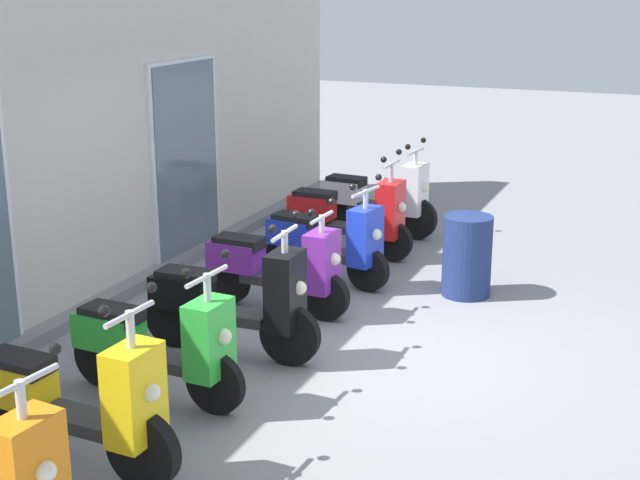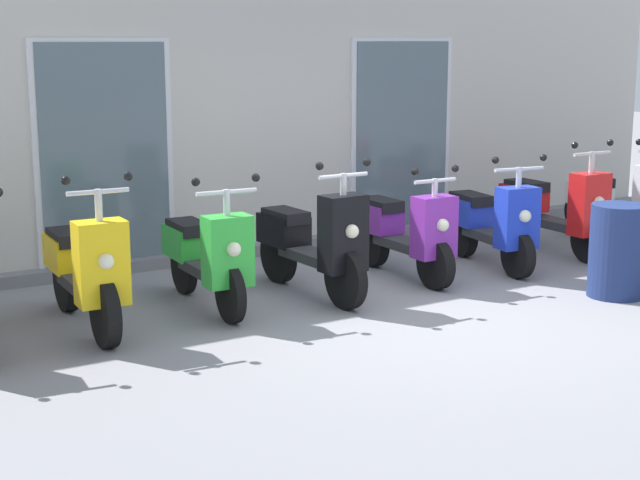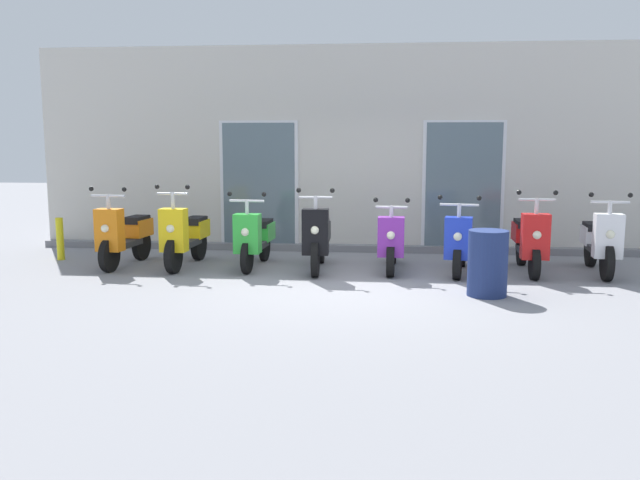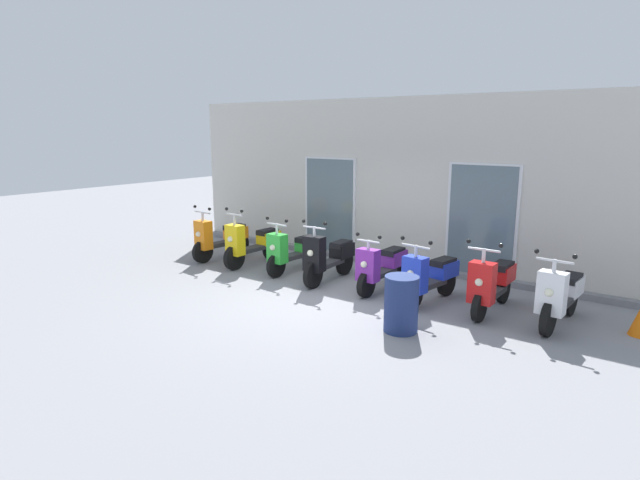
% 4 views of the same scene
% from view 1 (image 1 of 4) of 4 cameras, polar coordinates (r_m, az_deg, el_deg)
% --- Properties ---
extents(ground_plane, '(40.00, 40.00, 0.00)m').
position_cam_1_polar(ground_plane, '(8.06, 3.29, -7.00)').
color(ground_plane, gray).
extents(storefront_facade, '(11.56, 0.50, 3.60)m').
position_cam_1_polar(storefront_facade, '(9.03, -15.37, 6.51)').
color(storefront_facade, beige).
rests_on(storefront_facade, ground_plane).
extents(scooter_yellow, '(0.54, 1.68, 1.32)m').
position_cam_1_polar(scooter_yellow, '(6.27, -15.18, -9.77)').
color(scooter_yellow, black).
rests_on(scooter_yellow, ground_plane).
extents(scooter_green, '(0.59, 1.57, 1.22)m').
position_cam_1_polar(scooter_green, '(7.11, -10.17, -6.36)').
color(scooter_green, black).
rests_on(scooter_green, ground_plane).
extents(scooter_black, '(0.55, 1.66, 1.29)m').
position_cam_1_polar(scooter_black, '(7.83, -5.43, -3.85)').
color(scooter_black, black).
rests_on(scooter_black, ground_plane).
extents(scooter_purple, '(0.52, 1.55, 1.15)m').
position_cam_1_polar(scooter_purple, '(8.83, -2.72, -1.71)').
color(scooter_purple, black).
rests_on(scooter_purple, ground_plane).
extents(scooter_blue, '(0.64, 1.50, 1.20)m').
position_cam_1_polar(scooter_blue, '(9.66, 0.49, -0.09)').
color(scooter_blue, black).
rests_on(scooter_blue, ground_plane).
extents(scooter_red, '(0.57, 1.60, 1.27)m').
position_cam_1_polar(scooter_red, '(10.62, 1.96, 1.55)').
color(scooter_red, black).
rests_on(scooter_red, ground_plane).
extents(scooter_white, '(0.58, 1.65, 1.25)m').
position_cam_1_polar(scooter_white, '(11.56, 3.68, 2.69)').
color(scooter_white, black).
rests_on(scooter_white, ground_plane).
extents(trash_bin, '(0.50, 0.50, 0.84)m').
position_cam_1_polar(trash_bin, '(9.43, 9.21, -0.99)').
color(trash_bin, navy).
rests_on(trash_bin, ground_plane).
extents(traffic_cone, '(0.32, 0.32, 0.52)m').
position_cam_1_polar(traffic_cone, '(12.67, 4.07, 2.85)').
color(traffic_cone, orange).
rests_on(traffic_cone, ground_plane).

